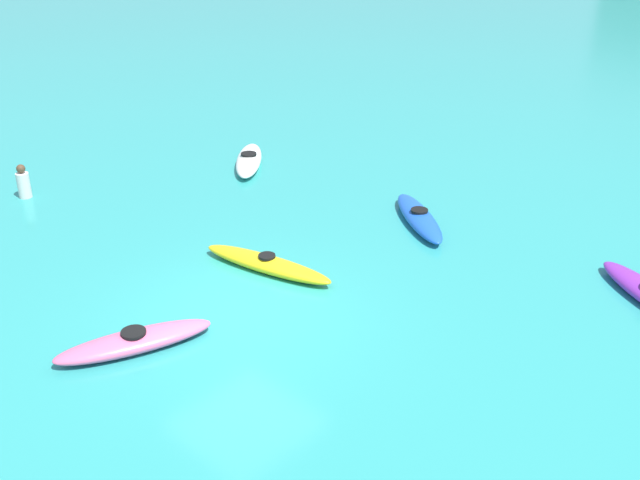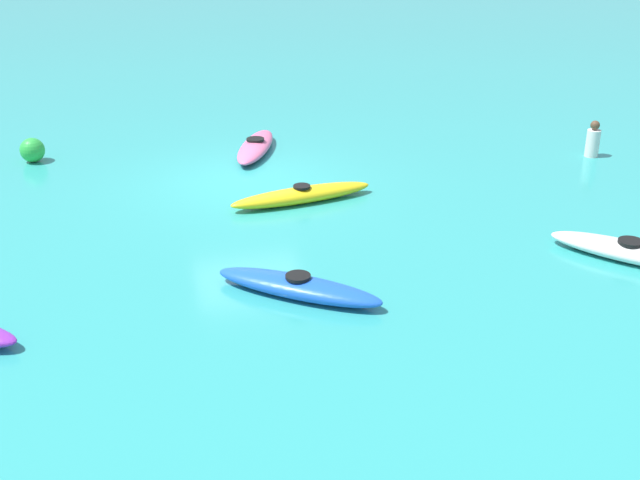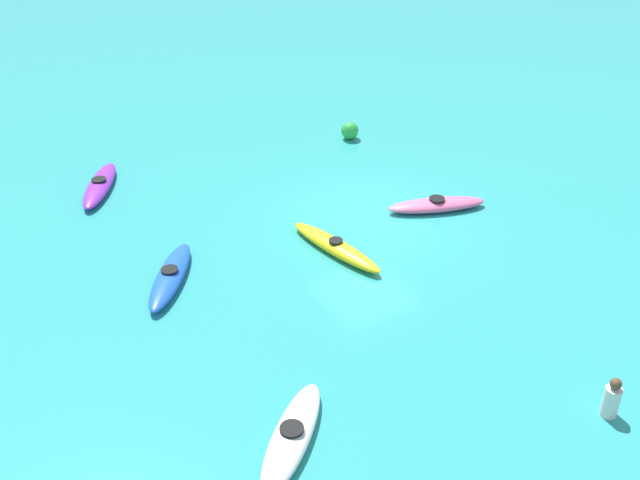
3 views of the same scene
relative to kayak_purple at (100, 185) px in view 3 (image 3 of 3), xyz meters
name	(u,v)px [view 3 (image 3 of 3)]	position (x,y,z in m)	size (l,w,h in m)	color
ground_plane	(367,220)	(-5.32, -5.69, -0.16)	(600.00, 600.00, 0.00)	teal
kayak_purple	(100,185)	(0.00, 0.00, 0.00)	(2.74, 1.98, 0.37)	purple
kayak_pink	(436,205)	(-5.83, -7.64, 0.00)	(1.58, 2.79, 0.37)	pink
kayak_blue	(170,276)	(-5.37, -0.09, 0.00)	(2.66, 2.19, 0.37)	blue
kayak_white	(292,436)	(-11.25, -0.15, 0.00)	(2.41, 2.49, 0.37)	white
kayak_yellow	(336,247)	(-6.26, -4.13, 0.00)	(3.12, 1.15, 0.37)	yellow
buoy_green	(350,131)	(-0.62, -8.12, 0.12)	(0.57, 0.57, 0.57)	green
person_near_shore	(612,399)	(-13.66, -5.61, 0.22)	(0.41, 0.41, 0.88)	silver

